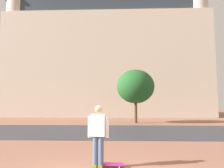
% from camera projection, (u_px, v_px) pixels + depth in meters
% --- Properties ---
extents(ground_plane, '(120.00, 120.00, 0.00)m').
position_uv_depth(ground_plane, '(112.00, 129.00, 14.67)').
color(ground_plane, '#93604C').
extents(street_asphalt_strip, '(120.00, 7.43, 0.00)m').
position_uv_depth(street_asphalt_strip, '(112.00, 131.00, 13.66)').
color(street_asphalt_strip, '#38383D').
rests_on(street_asphalt_strip, ground_plane).
extents(landmark_building, '(29.57, 12.34, 35.68)m').
position_uv_depth(landmark_building, '(107.00, 55.00, 34.03)').
color(landmark_building, beige).
rests_on(landmark_building, ground_plane).
extents(person_skater, '(0.60, 0.34, 1.73)m').
position_uv_depth(person_skater, '(98.00, 132.00, 5.87)').
color(person_skater, slate).
rests_on(person_skater, ground_plane).
extents(skateboard, '(0.81, 0.27, 0.11)m').
position_uv_depth(skateboard, '(110.00, 164.00, 5.81)').
color(skateboard, '#E4209F').
rests_on(skateboard, ground_plane).
extents(tree_curb_far, '(3.60, 3.60, 5.09)m').
position_uv_depth(tree_curb_far, '(135.00, 87.00, 19.97)').
color(tree_curb_far, '#4C3823').
rests_on(tree_curb_far, ground_plane).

